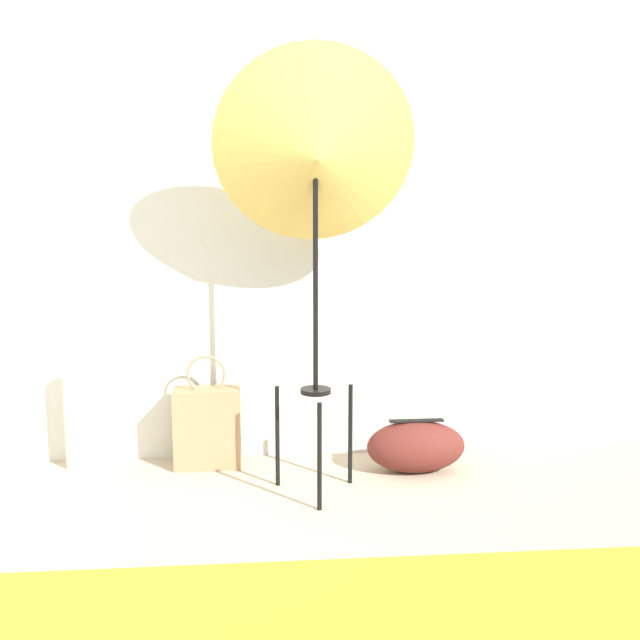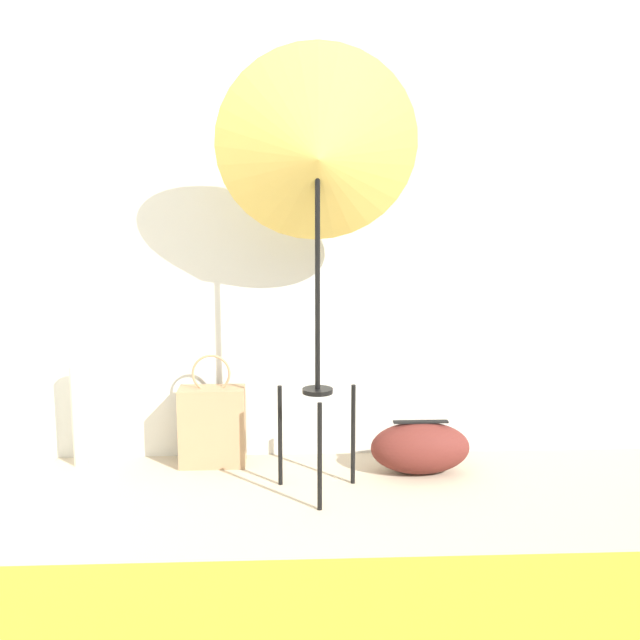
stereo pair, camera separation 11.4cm
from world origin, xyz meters
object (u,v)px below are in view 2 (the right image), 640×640
photo_umbrella (317,155)px  tote_bag (212,425)px  duffel_bag (420,448)px  paper_roll (78,416)px

photo_umbrella → tote_bag: bearing=143.6°
duffel_bag → paper_roll: 1.64m
paper_roll → duffel_bag: bearing=-6.4°
duffel_bag → paper_roll: (-1.63, 0.18, 0.12)m
tote_bag → duffel_bag: size_ratio=1.17×
tote_bag → paper_roll: tote_bag is taller
tote_bag → duffel_bag: tote_bag is taller
photo_umbrella → paper_roll: 1.70m
duffel_bag → photo_umbrella: bearing=-157.0°
photo_umbrella → duffel_bag: 1.43m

